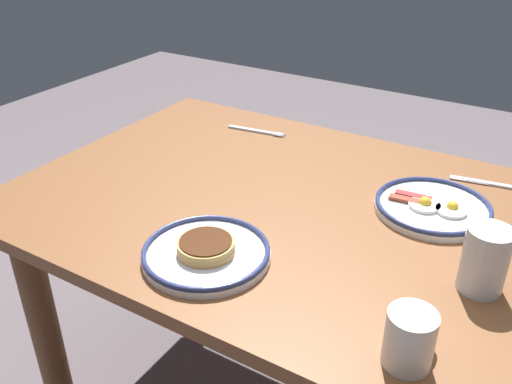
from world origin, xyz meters
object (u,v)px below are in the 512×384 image
plate_center_pancakes (206,252)px  coffee_mug (411,337)px  plate_near_main (433,206)px  drinking_glass (484,263)px  butter_knife (496,185)px  fork_near (257,131)px

plate_center_pancakes → coffee_mug: 0.43m
plate_near_main → drinking_glass: bearing=123.0°
butter_knife → coffee_mug: bearing=89.2°
coffee_mug → fork_near: (0.67, -0.66, -0.05)m
plate_near_main → drinking_glass: size_ratio=2.06×
plate_center_pancakes → coffee_mug: (-0.42, 0.06, 0.03)m
plate_near_main → fork_near: plate_near_main is taller
butter_knife → plate_center_pancakes: bearing=54.9°
drinking_glass → butter_knife: bearing=-83.7°
fork_near → coffee_mug: bearing=135.5°
plate_near_main → plate_center_pancakes: 0.53m
fork_near → butter_knife: 0.68m
drinking_glass → fork_near: 0.84m
plate_center_pancakes → fork_near: plate_center_pancakes is taller
plate_near_main → coffee_mug: (-0.09, 0.47, 0.04)m
plate_center_pancakes → butter_knife: size_ratio=1.18×
plate_near_main → butter_knife: plate_near_main is taller
plate_center_pancakes → plate_near_main: bearing=-129.0°
coffee_mug → butter_knife: (-0.01, -0.67, -0.05)m
drinking_glass → fork_near: drinking_glass is taller
coffee_mug → drinking_glass: 0.25m
coffee_mug → fork_near: bearing=-44.5°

